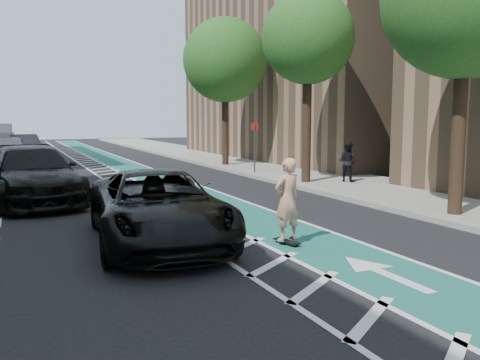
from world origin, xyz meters
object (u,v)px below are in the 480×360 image
suv_far (32,175)px  barrel_a (35,189)px  skateboarder (287,200)px  suv_near (158,207)px

suv_far → barrel_a: (0.06, 0.01, -0.47)m
skateboarder → suv_far: skateboarder is taller
skateboarder → suv_far: size_ratio=0.29×
skateboarder → suv_near: bearing=-39.9°
suv_near → barrel_a: (-2.20, 6.91, -0.36)m
suv_far → barrel_a: 0.47m
skateboarder → suv_near: 2.78m
suv_far → skateboarder: bearing=-66.7°
skateboarder → suv_near: size_ratio=0.31×
skateboarder → barrel_a: (-4.65, 8.21, -0.55)m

